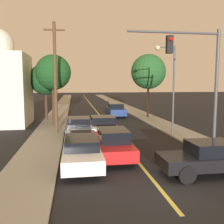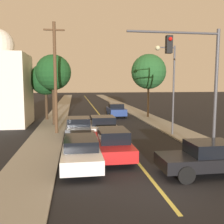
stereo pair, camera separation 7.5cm
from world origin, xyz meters
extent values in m
plane|color=black|center=(0.00, 0.00, 0.00)|extent=(200.00, 200.00, 0.00)
cube|color=black|center=(0.00, 36.00, 0.01)|extent=(8.03, 80.00, 0.01)
cube|color=#D1C14C|center=(0.00, 36.00, 0.01)|extent=(0.16, 76.00, 0.00)
cube|color=gray|center=(-5.26, 36.00, 0.06)|extent=(2.50, 80.00, 0.12)
cube|color=gray|center=(5.26, 36.00, 0.06)|extent=(2.50, 80.00, 0.12)
cube|color=red|center=(-1.12, 4.53, 0.64)|extent=(1.74, 4.88, 0.60)
cube|color=black|center=(-1.12, 4.34, 1.26)|extent=(1.53, 2.20, 0.63)
cylinder|color=black|center=(-1.95, 6.05, 0.34)|extent=(0.22, 0.68, 0.68)
cylinder|color=black|center=(-0.30, 6.05, 0.34)|extent=(0.22, 0.68, 0.68)
cylinder|color=black|center=(-1.95, 3.02, 0.34)|extent=(0.22, 0.68, 0.68)
cylinder|color=black|center=(-0.30, 3.02, 0.34)|extent=(0.22, 0.68, 0.68)
cube|color=white|center=(-1.12, 9.49, 0.67)|extent=(1.94, 4.07, 0.73)
cube|color=black|center=(-1.12, 9.32, 1.33)|extent=(1.71, 1.83, 0.59)
cylinder|color=black|center=(-2.05, 10.75, 0.31)|extent=(0.22, 0.62, 0.62)
cylinder|color=black|center=(-0.20, 10.75, 0.31)|extent=(0.22, 0.62, 0.62)
cylinder|color=black|center=(-2.05, 8.22, 0.31)|extent=(0.22, 0.62, 0.62)
cylinder|color=black|center=(-0.20, 8.22, 0.31)|extent=(0.22, 0.62, 0.62)
cube|color=white|center=(-2.89, 3.47, 0.62)|extent=(1.80, 5.14, 0.61)
cube|color=black|center=(-2.89, 3.26, 1.17)|extent=(1.58, 2.31, 0.49)
cylinder|color=black|center=(-3.75, 5.06, 0.31)|extent=(0.22, 0.63, 0.63)
cylinder|color=black|center=(-2.03, 5.06, 0.31)|extent=(0.22, 0.63, 0.63)
cylinder|color=black|center=(-3.75, 1.88, 0.31)|extent=(0.22, 0.63, 0.63)
cylinder|color=black|center=(-2.03, 1.88, 0.31)|extent=(0.22, 0.63, 0.63)
cube|color=#474C51|center=(-2.89, 9.97, 0.63)|extent=(1.89, 4.41, 0.64)
cube|color=black|center=(-2.89, 9.79, 1.23)|extent=(1.66, 1.98, 0.56)
cylinder|color=black|center=(-3.79, 11.34, 0.31)|extent=(0.22, 0.62, 0.62)
cylinder|color=black|center=(-1.99, 11.34, 0.31)|extent=(0.22, 0.62, 0.62)
cylinder|color=black|center=(-3.79, 8.60, 0.31)|extent=(0.22, 0.62, 0.62)
cylinder|color=black|center=(-1.99, 8.60, 0.31)|extent=(0.22, 0.62, 0.62)
cube|color=navy|center=(1.81, 20.75, 0.68)|extent=(1.90, 4.06, 0.76)
cube|color=black|center=(1.81, 20.92, 1.33)|extent=(1.68, 1.83, 0.54)
cylinder|color=black|center=(2.71, 19.50, 0.30)|extent=(0.22, 0.60, 0.60)
cylinder|color=black|center=(0.90, 19.50, 0.30)|extent=(0.22, 0.60, 0.60)
cylinder|color=black|center=(2.71, 22.01, 0.30)|extent=(0.22, 0.60, 0.60)
cylinder|color=black|center=(0.90, 22.01, 0.30)|extent=(0.22, 0.60, 0.60)
cube|color=black|center=(2.57, 1.18, 0.65)|extent=(4.26, 1.75, 0.55)
cube|color=black|center=(2.74, 1.18, 1.21)|extent=(1.92, 1.54, 0.57)
cylinder|color=black|center=(1.25, 0.35, 0.37)|extent=(0.74, 0.22, 0.74)
cylinder|color=black|center=(1.25, 2.01, 0.37)|extent=(0.74, 0.22, 0.74)
cylinder|color=black|center=(3.89, 2.01, 0.37)|extent=(0.74, 0.22, 0.74)
cylinder|color=#47474C|center=(4.41, 3.74, 3.51)|extent=(0.18, 0.18, 6.78)
cylinder|color=#47474C|center=(1.94, 3.74, 6.65)|extent=(4.94, 0.12, 0.12)
cube|color=black|center=(1.70, 3.74, 6.04)|extent=(0.32, 0.28, 0.90)
sphere|color=red|center=(1.70, 3.56, 6.29)|extent=(0.20, 0.20, 0.20)
cylinder|color=#47474C|center=(4.36, 9.46, 3.49)|extent=(0.14, 0.14, 6.74)
cylinder|color=#47474C|center=(3.70, 9.46, 6.71)|extent=(1.33, 0.09, 0.09)
sphere|color=beige|center=(3.03, 9.46, 6.66)|extent=(0.36, 0.36, 0.36)
cylinder|color=#513823|center=(-4.61, 11.19, 4.41)|extent=(0.24, 0.24, 8.58)
cube|color=#513823|center=(-4.61, 11.19, 8.10)|extent=(1.60, 0.12, 0.12)
cylinder|color=#3D2B1C|center=(-6.19, 18.87, 1.71)|extent=(0.30, 0.30, 3.19)
sphere|color=#19471E|center=(-6.19, 18.87, 4.49)|extent=(3.37, 3.37, 3.37)
cylinder|color=#3D2B1C|center=(-5.08, 15.36, 2.02)|extent=(0.38, 0.38, 3.79)
sphere|color=#19471E|center=(-5.08, 15.36, 5.07)|extent=(3.30, 3.30, 3.30)
cylinder|color=#4C3823|center=(5.35, 19.31, 2.05)|extent=(0.25, 0.25, 3.86)
sphere|color=#235628|center=(5.35, 19.31, 5.38)|extent=(4.01, 4.01, 4.01)
cube|color=silver|center=(-10.14, 16.31, 3.40)|extent=(5.24, 5.24, 6.80)
camera|label=1|loc=(-3.23, -8.79, 4.06)|focal=40.00mm
camera|label=2|loc=(-3.15, -8.80, 4.06)|focal=40.00mm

